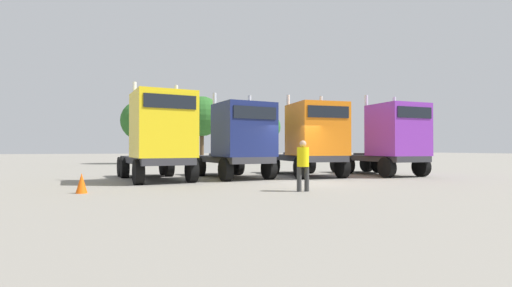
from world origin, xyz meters
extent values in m
plane|color=gray|center=(0.00, 0.00, 0.00)|extent=(200.00, 200.00, 0.00)
cube|color=#333338|center=(-6.01, 3.78, 0.91)|extent=(3.00, 6.46, 0.30)
cube|color=yellow|center=(-5.77, 1.95, 2.45)|extent=(2.71, 2.84, 2.77)
cube|color=black|center=(-5.60, 0.67, 3.31)|extent=(2.09, 0.32, 0.55)
cylinder|color=silver|center=(-5.02, 3.49, 2.75)|extent=(0.20, 0.20, 3.37)
cylinder|color=silver|center=(-6.90, 3.24, 2.75)|extent=(0.20, 0.20, 3.37)
cylinder|color=#333338|center=(-6.19, 5.13, 1.12)|extent=(1.23, 1.23, 0.12)
cylinder|color=black|center=(-4.60, 1.53, 0.51)|extent=(0.48, 1.05, 1.01)
cylinder|color=black|center=(-6.79, 1.24, 0.51)|extent=(0.48, 1.05, 1.01)
cylinder|color=black|center=(-5.12, 5.42, 0.51)|extent=(0.48, 1.05, 1.01)
cylinder|color=black|center=(-7.30, 5.13, 0.51)|extent=(0.48, 1.05, 1.01)
cylinder|color=black|center=(-5.26, 6.51, 0.51)|extent=(0.48, 1.05, 1.01)
cylinder|color=black|center=(-7.45, 6.22, 0.51)|extent=(0.48, 1.05, 1.01)
cube|color=#333338|center=(-2.32, 3.93, 0.92)|extent=(3.01, 6.01, 0.30)
cube|color=navy|center=(-2.07, 2.22, 2.31)|extent=(2.71, 2.61, 2.48)
cube|color=black|center=(-1.90, 1.06, 3.02)|extent=(2.08, 0.34, 0.55)
cylinder|color=silver|center=(-1.32, 3.64, 2.61)|extent=(0.20, 0.20, 3.08)
cylinder|color=silver|center=(-3.20, 3.36, 2.61)|extent=(0.20, 0.20, 3.08)
cylinder|color=#333338|center=(-2.50, 5.18, 1.13)|extent=(1.25, 1.25, 0.12)
cylinder|color=black|center=(-0.92, 1.93, 0.51)|extent=(0.49, 1.06, 1.02)
cylinder|color=black|center=(-3.09, 1.62, 0.51)|extent=(0.49, 1.06, 1.02)
cylinder|color=black|center=(-1.41, 5.35, 0.51)|extent=(0.49, 1.06, 1.02)
cylinder|color=black|center=(-3.59, 5.03, 0.51)|extent=(0.49, 1.06, 1.02)
cylinder|color=black|center=(-1.57, 6.44, 0.51)|extent=(0.49, 1.06, 1.02)
cylinder|color=black|center=(-3.75, 6.12, 0.51)|extent=(0.49, 1.06, 1.02)
cube|color=#333338|center=(1.78, 3.91, 0.96)|extent=(2.50, 6.20, 0.30)
cube|color=orange|center=(1.69, 2.13, 2.39)|extent=(2.52, 2.66, 2.57)
cube|color=black|center=(1.63, 0.84, 3.15)|extent=(2.10, 0.14, 0.55)
cylinder|color=silver|center=(2.71, 3.50, 2.69)|extent=(0.19, 0.19, 3.17)
cylinder|color=silver|center=(0.82, 3.59, 2.69)|extent=(0.19, 0.19, 3.17)
cylinder|color=#333338|center=(1.85, 5.24, 1.17)|extent=(1.15, 1.15, 0.12)
cylinder|color=black|center=(2.76, 1.51, 0.53)|extent=(0.40, 1.07, 1.06)
cylinder|color=black|center=(0.57, 1.62, 0.53)|extent=(0.40, 1.07, 1.06)
cylinder|color=black|center=(2.95, 5.30, 0.53)|extent=(0.40, 1.07, 1.06)
cylinder|color=black|center=(0.76, 5.41, 0.53)|extent=(0.40, 1.07, 1.06)
cylinder|color=black|center=(3.01, 6.40, 0.53)|extent=(0.40, 1.07, 1.06)
cylinder|color=black|center=(0.81, 6.51, 0.53)|extent=(0.40, 1.07, 1.06)
cube|color=#333338|center=(6.00, 3.09, 0.92)|extent=(2.37, 5.69, 0.30)
cube|color=purple|center=(6.05, 1.45, 2.40)|extent=(2.47, 2.41, 2.67)
cube|color=black|center=(6.08, 0.26, 3.21)|extent=(2.10, 0.10, 0.55)
cylinder|color=silver|center=(6.96, 2.79, 2.70)|extent=(0.19, 0.19, 3.27)
cylinder|color=silver|center=(5.06, 2.74, 2.70)|extent=(0.19, 0.19, 3.27)
cylinder|color=#333338|center=(5.96, 4.33, 1.13)|extent=(1.13, 1.13, 0.12)
cylinder|color=black|center=(7.16, 1.01, 0.51)|extent=(0.38, 1.03, 1.02)
cylinder|color=black|center=(4.96, 0.95, 0.51)|extent=(0.38, 1.03, 1.02)
cylinder|color=black|center=(7.06, 4.34, 0.51)|extent=(0.38, 1.03, 1.02)
cylinder|color=black|center=(4.87, 4.28, 0.51)|extent=(0.38, 1.03, 1.02)
cylinder|color=black|center=(7.03, 5.44, 0.51)|extent=(0.38, 1.03, 1.02)
cylinder|color=black|center=(4.83, 5.38, 0.51)|extent=(0.38, 1.03, 1.02)
cylinder|color=#343434|center=(-1.78, -3.05, 0.42)|extent=(0.16, 0.16, 0.83)
cylinder|color=#343434|center=(-1.50, -3.05, 0.42)|extent=(0.16, 0.16, 0.83)
cylinder|color=yellow|center=(-1.64, -3.05, 1.16)|extent=(0.41, 0.41, 0.66)
sphere|color=tan|center=(-1.64, -3.05, 1.61)|extent=(0.23, 0.23, 0.23)
cone|color=#F2590C|center=(-8.62, -1.15, 0.32)|extent=(0.36, 0.36, 0.65)
cylinder|color=#4C3823|center=(-5.77, 22.85, 1.29)|extent=(0.36, 0.36, 2.59)
sphere|color=#286023|center=(-5.77, 22.85, 4.11)|extent=(3.82, 3.82, 3.82)
cylinder|color=#4C3823|center=(-0.77, 18.71, 1.45)|extent=(0.36, 0.36, 2.90)
sphere|color=#286023|center=(-0.77, 18.71, 4.33)|extent=(3.55, 3.55, 3.55)
cylinder|color=#4C3823|center=(7.18, 23.23, 1.30)|extent=(0.36, 0.36, 2.60)
sphere|color=#286023|center=(7.18, 23.23, 3.78)|extent=(2.96, 2.96, 2.96)
camera|label=1|loc=(-7.35, -14.49, 1.44)|focal=26.44mm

